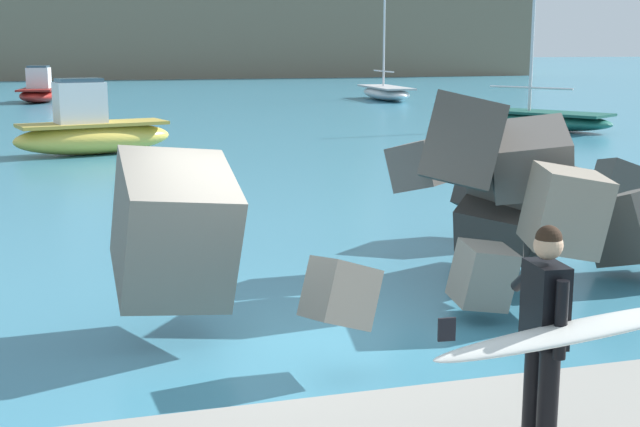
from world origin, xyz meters
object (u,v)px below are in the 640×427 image
(boat_near_centre, at_px, (539,119))
(surfer_with_board, at_px, (555,330))
(boat_mid_right, at_px, (91,131))
(boat_near_left, at_px, (386,92))
(boat_mid_left, at_px, (39,91))

(boat_near_centre, bearing_deg, surfer_with_board, -119.95)
(boat_near_centre, distance_m, boat_mid_right, 17.24)
(boat_near_left, relative_size, boat_near_centre, 1.01)
(surfer_with_board, xyz_separation_m, boat_mid_right, (-2.71, 21.68, -0.56))
(boat_near_left, xyz_separation_m, boat_mid_left, (-19.94, 3.58, 0.18))
(surfer_with_board, distance_m, boat_near_centre, 28.56)
(surfer_with_board, relative_size, boat_mid_left, 0.47)
(boat_mid_left, bearing_deg, boat_mid_right, -84.78)
(boat_mid_right, bearing_deg, boat_near_left, 51.29)
(boat_near_left, relative_size, boat_mid_left, 1.42)
(boat_near_left, distance_m, boat_near_centre, 18.92)
(boat_near_left, bearing_deg, boat_mid_right, -128.71)
(surfer_with_board, relative_size, boat_mid_right, 0.43)
(boat_near_left, distance_m, boat_mid_right, 28.15)
(boat_mid_right, bearing_deg, boat_mid_left, 95.22)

